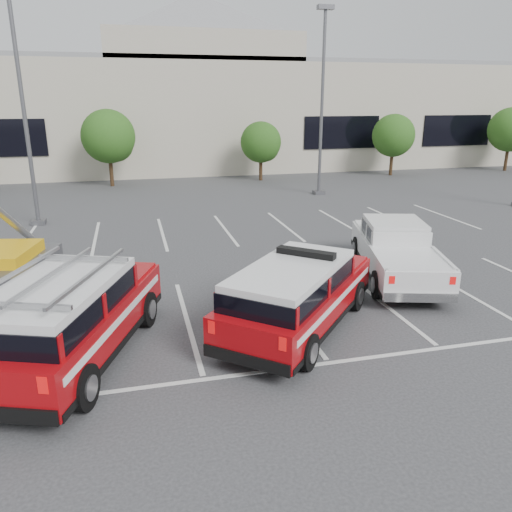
{
  "coord_description": "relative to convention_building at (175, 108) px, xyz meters",
  "views": [
    {
      "loc": [
        -3.84,
        -11.68,
        5.4
      ],
      "look_at": [
        -0.46,
        1.73,
        1.05
      ],
      "focal_mm": 35.0,
      "sensor_mm": 36.0,
      "label": 1
    }
  ],
  "objects": [
    {
      "name": "ground",
      "position": [
        -0.18,
        -31.86,
        -4.72
      ],
      "size": [
        120.0,
        120.0,
        0.0
      ],
      "primitive_type": "plane",
      "color": "#323234",
      "rests_on": "ground"
    },
    {
      "name": "convention_building",
      "position": [
        0.0,
        0.0,
        0.0
      ],
      "size": [
        60.0,
        16.99,
        13.2
      ],
      "color": "#BBB49F",
      "rests_on": "ground"
    },
    {
      "name": "tree_far_right",
      "position": [
        24.91,
        -9.82,
        -1.68
      ],
      "size": [
        3.37,
        3.37,
        4.85
      ],
      "color": "#3F2B19",
      "rests_on": "ground"
    },
    {
      "name": "white_pickup",
      "position": [
        3.92,
        -30.1,
        -4.03
      ],
      "size": [
        3.45,
        5.97,
        1.73
      ],
      "rotation": [
        0.0,
        0.0,
        -0.28
      ],
      "color": "silver",
      "rests_on": "ground"
    },
    {
      "name": "fire_chief_suv",
      "position": [
        -0.32,
        -32.97,
        -3.94
      ],
      "size": [
        5.1,
        5.39,
        1.92
      ],
      "rotation": [
        0.0,
        0.0,
        -0.73
      ],
      "color": "#98070C",
      "rests_on": "ground"
    },
    {
      "name": "utility_rig",
      "position": [
        -7.79,
        -28.65,
        -4.11
      ],
      "size": [
        3.64,
        3.77,
        3.06
      ],
      "rotation": [
        0.0,
        0.0,
        -0.21
      ],
      "color": "#59595E",
      "rests_on": "ground"
    },
    {
      "name": "ladder_suv",
      "position": [
        -5.49,
        -33.24,
        -3.85
      ],
      "size": [
        3.98,
        5.94,
        2.18
      ],
      "rotation": [
        0.0,
        0.0,
        -0.36
      ],
      "color": "#98070C",
      "rests_on": "ground"
    },
    {
      "name": "tree_mid_left",
      "position": [
        -5.09,
        -9.82,
        -1.68
      ],
      "size": [
        3.37,
        3.37,
        4.85
      ],
      "color": "#3F2B19",
      "rests_on": "ground"
    },
    {
      "name": "tree_mid_right",
      "position": [
        4.91,
        -9.82,
        -2.22
      ],
      "size": [
        2.77,
        2.77,
        3.99
      ],
      "color": "#3F2B19",
      "rests_on": "ground"
    },
    {
      "name": "light_pole_left",
      "position": [
        -8.18,
        -19.86,
        0.47
      ],
      "size": [
        0.9,
        0.6,
        10.24
      ],
      "color": "#59595E",
      "rests_on": "ground"
    },
    {
      "name": "stall_markings",
      "position": [
        -0.18,
        -27.36,
        -4.71
      ],
      "size": [
        23.0,
        15.0,
        0.01
      ],
      "primitive_type": "cube",
      "color": "silver",
      "rests_on": "ground"
    },
    {
      "name": "tree_right",
      "position": [
        14.91,
        -9.82,
        -1.95
      ],
      "size": [
        3.07,
        3.07,
        4.42
      ],
      "color": "#3F2B19",
      "rests_on": "ground"
    },
    {
      "name": "light_pole_mid",
      "position": [
        6.82,
        -15.86,
        0.47
      ],
      "size": [
        0.9,
        0.6,
        10.24
      ],
      "color": "#59595E",
      "rests_on": "ground"
    }
  ]
}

